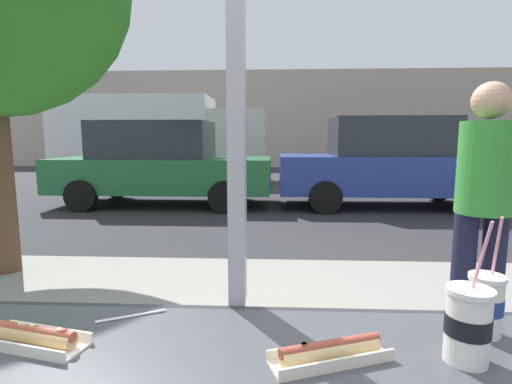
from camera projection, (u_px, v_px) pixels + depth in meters
The scene contains 13 objects.
ground_plane at pixel (270, 201), 9.17m from camera, with size 60.00×60.00×0.00m, color #2D2D30.
sidewalk_strip at pixel (259, 329), 2.83m from camera, with size 16.00×2.80×0.16m, color gray.
window_wall at pixel (236, 9), 1.09m from camera, with size 2.79×0.20×2.90m.
building_facade_far at pixel (274, 120), 20.10m from camera, with size 28.00×1.20×4.83m, color #A89E8E.
soda_cup_left at pixel (468, 324), 0.87m from camera, with size 0.10×0.10×0.33m.
soda_cup_right at pixel (485, 304), 0.99m from camera, with size 0.09×0.09×0.31m.
hotdog_tray_near at pixel (36, 337), 0.94m from camera, with size 0.27×0.15×0.05m.
hotdog_tray_far at pixel (330, 352), 0.87m from camera, with size 0.29×0.17×0.05m.
loose_straw at pixel (131, 316), 1.09m from camera, with size 0.01×0.01×0.19m, color white.
parked_car_green at pixel (161, 164), 8.50m from camera, with size 4.65×2.02×1.82m.
parked_car_blue at pixel (389, 163), 8.26m from camera, with size 4.62×1.96×1.89m.
box_truck at pixel (159, 136), 12.92m from camera, with size 6.77×2.44×2.80m.
pedestrian at pixel (483, 198), 2.38m from camera, with size 0.32×0.32×1.63m.
Camera 1 is at (0.11, -1.06, 1.46)m, focal length 27.28 mm.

